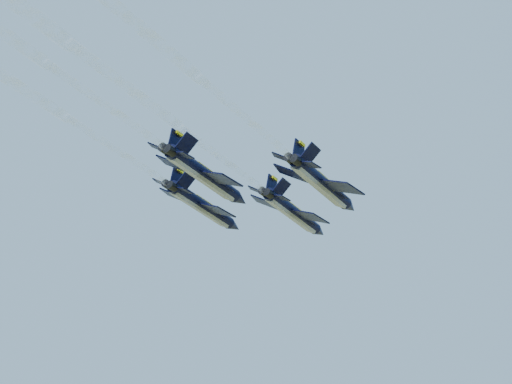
% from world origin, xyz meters
% --- Properties ---
extents(jet_lead, '(12.89, 18.96, 6.44)m').
position_xyz_m(jet_lead, '(2.00, 13.29, 107.86)').
color(jet_lead, black).
extents(jet_left, '(12.89, 18.96, 6.44)m').
position_xyz_m(jet_left, '(-10.83, 6.70, 107.86)').
color(jet_left, black).
extents(jet_right, '(12.89, 18.96, 6.44)m').
position_xyz_m(jet_right, '(8.53, -0.48, 107.86)').
color(jet_right, black).
extents(jet_slot, '(12.89, 18.96, 6.44)m').
position_xyz_m(jet_slot, '(-6.27, -7.59, 107.86)').
color(jet_slot, black).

